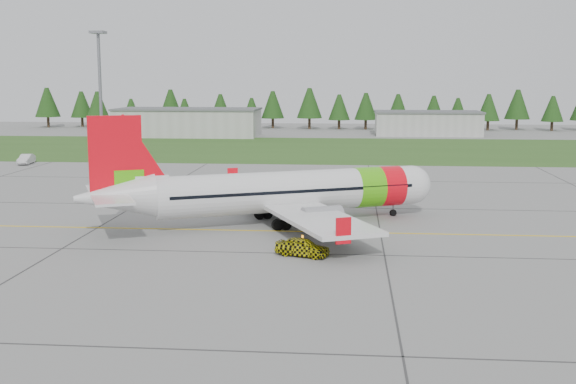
# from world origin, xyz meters

# --- Properties ---
(ground) EXTENTS (320.00, 320.00, 0.00)m
(ground) POSITION_xyz_m (0.00, 0.00, 0.00)
(ground) COLOR gray
(ground) RESTS_ON ground
(aircraft) EXTENTS (31.56, 29.95, 10.11)m
(aircraft) POSITION_xyz_m (1.22, 11.32, 2.92)
(aircraft) COLOR silver
(aircraft) RESTS_ON ground
(follow_me_car) EXTENTS (1.87, 2.03, 4.11)m
(follow_me_car) POSITION_xyz_m (3.87, -0.69, 2.06)
(follow_me_car) COLOR #D7CE0B
(follow_me_car) RESTS_ON ground
(service_van) EXTENTS (1.82, 1.75, 4.65)m
(service_van) POSITION_xyz_m (-42.80, 53.91, 2.32)
(service_van) COLOR silver
(service_van) RESTS_ON ground
(grass_strip) EXTENTS (320.00, 50.00, 0.03)m
(grass_strip) POSITION_xyz_m (0.00, 82.00, 0.01)
(grass_strip) COLOR #30561E
(grass_strip) RESTS_ON ground
(taxi_guideline) EXTENTS (120.00, 0.25, 0.02)m
(taxi_guideline) POSITION_xyz_m (0.00, 8.00, 0.01)
(taxi_guideline) COLOR gold
(taxi_guideline) RESTS_ON ground
(hangar_west) EXTENTS (32.00, 14.00, 6.00)m
(hangar_west) POSITION_xyz_m (-30.00, 110.00, 3.00)
(hangar_west) COLOR #A8A8A3
(hangar_west) RESTS_ON ground
(hangar_east) EXTENTS (24.00, 12.00, 5.20)m
(hangar_east) POSITION_xyz_m (25.00, 118.00, 2.60)
(hangar_east) COLOR #A8A8A3
(hangar_east) RESTS_ON ground
(floodlight_mast) EXTENTS (0.50, 0.50, 20.00)m
(floodlight_mast) POSITION_xyz_m (-32.00, 58.00, 10.00)
(floodlight_mast) COLOR slate
(floodlight_mast) RESTS_ON ground
(treeline) EXTENTS (160.00, 8.00, 10.00)m
(treeline) POSITION_xyz_m (0.00, 138.00, 5.00)
(treeline) COLOR #1C3F14
(treeline) RESTS_ON ground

